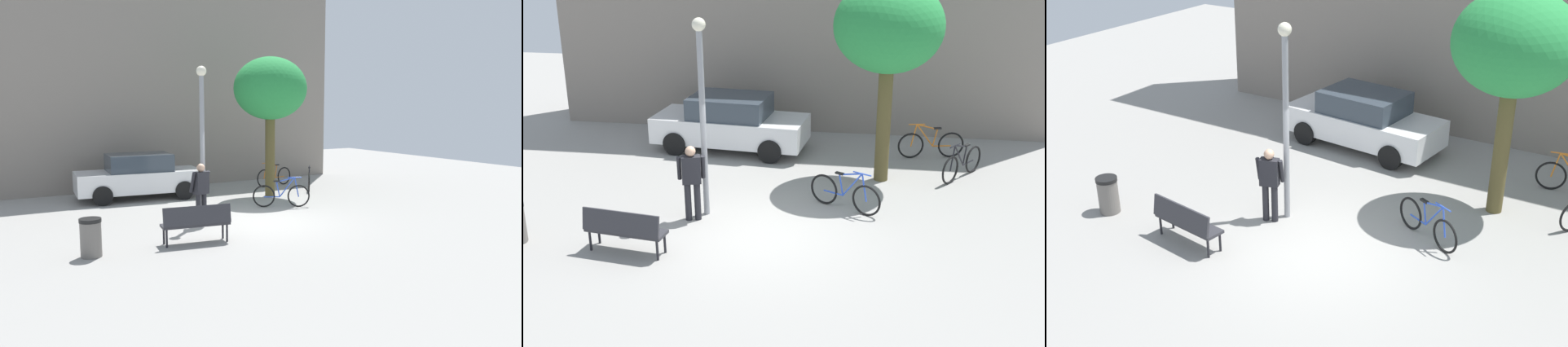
{
  "view_description": "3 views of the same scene",
  "coord_description": "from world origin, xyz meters",
  "views": [
    {
      "loc": [
        -7.04,
        -12.37,
        3.25
      ],
      "look_at": [
        0.34,
        0.47,
        1.28
      ],
      "focal_mm": 36.15,
      "sensor_mm": 36.0,
      "label": 1
    },
    {
      "loc": [
        2.39,
        -12.26,
        6.08
      ],
      "look_at": [
        0.5,
        0.15,
        1.29
      ],
      "focal_mm": 46.07,
      "sensor_mm": 36.0,
      "label": 2
    },
    {
      "loc": [
        6.06,
        -10.15,
        7.19
      ],
      "look_at": [
        -0.66,
        0.56,
        1.29
      ],
      "focal_mm": 47.15,
      "sensor_mm": 36.0,
      "label": 3
    }
  ],
  "objects": [
    {
      "name": "bicycle_blue",
      "position": [
        1.67,
        1.46,
        0.38
      ],
      "size": [
        1.62,
        0.89,
        0.97
      ],
      "color": "black",
      "rests_on": "ground_plane"
    },
    {
      "name": "park_bench",
      "position": [
        -2.39,
        -1.27,
        0.55
      ],
      "size": [
        1.65,
        0.68,
        0.92
      ],
      "color": "#2D2D33",
      "rests_on": "ground_plane"
    },
    {
      "name": "plaza_tree",
      "position": [
        2.43,
        3.45,
        3.73
      ],
      "size": [
        2.56,
        2.56,
        4.87
      ],
      "color": "brown",
      "rests_on": "ground_plane"
    },
    {
      "name": "trash_bin",
      "position": [
        -4.76,
        -1.13,
        0.42
      ],
      "size": [
        0.47,
        0.47,
        0.84
      ],
      "color": "#66605B",
      "rests_on": "ground_plane"
    },
    {
      "name": "parked_car_white",
      "position": [
        -1.77,
        5.18,
        0.77
      ],
      "size": [
        4.34,
        2.12,
        1.55
      ],
      "color": "silver",
      "rests_on": "ground_plane"
    },
    {
      "name": "ground_plane",
      "position": [
        0.0,
        0.0,
        0.0
      ],
      "size": [
        36.0,
        36.0,
        0.0
      ],
      "primitive_type": "plane",
      "color": "gray"
    },
    {
      "name": "lamppost",
      "position": [
        -1.32,
        0.79,
        2.54
      ],
      "size": [
        0.28,
        0.28,
        4.26
      ],
      "color": "gray",
      "rests_on": "ground_plane"
    },
    {
      "name": "person_by_lamppost",
      "position": [
        -1.52,
        0.45,
        0.97
      ],
      "size": [
        0.63,
        0.41,
        1.67
      ],
      "color": "#232328",
      "rests_on": "ground_plane"
    }
  ]
}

